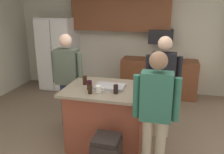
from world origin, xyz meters
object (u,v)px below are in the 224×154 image
at_px(glass_pilsner, 116,89).
at_px(glass_short_whisky, 90,90).
at_px(person_host_foreground, 163,81).
at_px(kitchen_island, 107,117).
at_px(person_guest_right, 67,75).
at_px(glass_dark_ale, 85,80).
at_px(refrigerator, 59,54).
at_px(glass_stout_tall, 89,85).
at_px(person_guest_by_door, 156,108).
at_px(microwave_over_range, 161,36).
at_px(mug_blue_stoneware, 99,89).
at_px(serving_tray, 110,87).

bearing_deg(glass_pilsner, glass_short_whisky, -164.73).
bearing_deg(glass_short_whisky, person_host_foreground, 38.66).
xyz_separation_m(kitchen_island, glass_pilsner, (0.18, -0.20, 0.54)).
bearing_deg(person_guest_right, glass_dark_ale, -11.17).
bearing_deg(glass_pilsner, glass_dark_ale, 155.17).
bearing_deg(person_guest_right, glass_pilsner, -4.46).
xyz_separation_m(refrigerator, glass_dark_ale, (1.58, -2.26, 0.11)).
distance_m(glass_pilsner, glass_short_whisky, 0.36).
xyz_separation_m(glass_stout_tall, glass_short_whisky, (0.06, -0.15, -0.01)).
xyz_separation_m(person_host_foreground, person_guest_by_door, (-0.04, -1.00, -0.03)).
bearing_deg(microwave_over_range, glass_pilsner, -99.88).
height_order(glass_stout_tall, glass_pilsner, glass_stout_tall).
xyz_separation_m(microwave_over_range, person_guest_by_door, (0.12, -2.97, -0.49)).
bearing_deg(person_guest_by_door, glass_dark_ale, 7.26).
relative_size(person_guest_by_door, glass_stout_tall, 11.97).
xyz_separation_m(glass_dark_ale, glass_pilsner, (0.56, -0.26, -0.00)).
relative_size(kitchen_island, person_host_foreground, 0.73).
bearing_deg(glass_dark_ale, person_host_foreground, 19.64).
xyz_separation_m(glass_dark_ale, mug_blue_stoneware, (0.31, -0.28, -0.02)).
bearing_deg(microwave_over_range, serving_tray, -103.79).
bearing_deg(mug_blue_stoneware, glass_short_whisky, -146.00).
bearing_deg(person_guest_right, serving_tray, 1.35).
relative_size(kitchen_island, mug_blue_stoneware, 10.49).
bearing_deg(glass_stout_tall, glass_short_whisky, -67.30).
height_order(microwave_over_range, mug_blue_stoneware, microwave_over_range).
height_order(refrigerator, glass_short_whisky, refrigerator).
bearing_deg(serving_tray, glass_pilsner, -55.19).
xyz_separation_m(mug_blue_stoneware, glass_stout_tall, (-0.17, 0.08, 0.02)).
xyz_separation_m(person_host_foreground, mug_blue_stoneware, (-0.86, -0.70, 0.03)).
distance_m(person_host_foreground, mug_blue_stoneware, 1.11).
distance_m(microwave_over_range, glass_short_whisky, 2.88).
bearing_deg(person_host_foreground, glass_stout_tall, 0.02).
relative_size(person_guest_right, glass_dark_ale, 12.45).
xyz_separation_m(person_guest_right, glass_dark_ale, (0.46, -0.36, 0.05)).
xyz_separation_m(refrigerator, person_guest_right, (1.12, -1.90, 0.06)).
bearing_deg(glass_pilsner, kitchen_island, 132.76).
xyz_separation_m(person_guest_right, glass_short_whisky, (0.67, -0.71, 0.05)).
bearing_deg(person_guest_right, person_host_foreground, 28.78).
distance_m(glass_dark_ale, mug_blue_stoneware, 0.42).
xyz_separation_m(person_host_foreground, glass_stout_tall, (-1.03, -0.62, 0.05)).
distance_m(microwave_over_range, glass_stout_tall, 2.76).
bearing_deg(kitchen_island, glass_stout_tall, -148.79).
bearing_deg(mug_blue_stoneware, glass_stout_tall, 154.75).
relative_size(glass_pilsner, serving_tray, 0.29).
distance_m(refrigerator, person_guest_by_door, 3.94).
height_order(person_guest_right, glass_short_whisky, person_guest_right).
bearing_deg(glass_dark_ale, mug_blue_stoneware, -41.80).
height_order(refrigerator, microwave_over_range, refrigerator).
distance_m(person_guest_right, person_host_foreground, 1.64).
xyz_separation_m(refrigerator, person_host_foreground, (2.76, -1.84, 0.06)).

